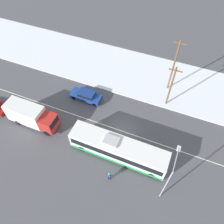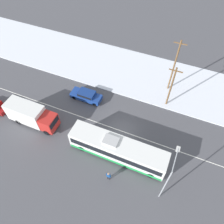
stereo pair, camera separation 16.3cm
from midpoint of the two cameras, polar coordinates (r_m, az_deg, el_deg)
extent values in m
plane|color=#4C4C51|center=(30.38, 2.39, -4.98)|extent=(120.00, 120.00, 0.00)
cube|color=silver|center=(37.90, 8.94, 9.22)|extent=(80.00, 11.29, 0.12)
cube|color=silver|center=(30.38, 2.39, -4.97)|extent=(60.00, 0.12, 0.00)
cube|color=white|center=(27.12, 1.46, -9.65)|extent=(12.20, 2.55, 2.64)
cube|color=black|center=(26.84, 1.48, -9.33)|extent=(11.71, 2.57, 1.00)
cube|color=green|center=(28.08, 1.42, -10.69)|extent=(12.08, 2.57, 0.47)
cube|color=#B2B2B2|center=(26.03, -0.36, -7.47)|extent=(1.80, 1.40, 0.24)
cylinder|color=black|center=(27.28, 10.07, -15.87)|extent=(1.00, 0.28, 1.00)
cylinder|color=black|center=(28.28, 11.38, -11.85)|extent=(1.00, 0.28, 1.00)
cylinder|color=black|center=(28.66, -7.95, -9.41)|extent=(1.00, 0.28, 1.00)
cylinder|color=black|center=(29.61, -5.93, -5.88)|extent=(1.00, 0.28, 1.00)
cube|color=silver|center=(32.05, -21.69, -0.25)|extent=(5.28, 2.30, 2.79)
cube|color=red|center=(30.43, -16.29, -2.66)|extent=(1.90, 2.18, 2.18)
cube|color=black|center=(29.66, -15.00, -2.75)|extent=(0.06, 1.96, 0.96)
cylinder|color=black|center=(30.95, -16.82, -5.29)|extent=(0.90, 0.26, 0.90)
cylinder|color=black|center=(31.74, -14.86, -2.47)|extent=(0.90, 0.26, 0.90)
cylinder|color=black|center=(33.35, -23.36, -2.49)|extent=(0.90, 0.26, 0.90)
cylinder|color=black|center=(34.09, -21.38, 0.06)|extent=(0.90, 0.26, 0.90)
cube|color=navy|center=(33.75, -6.94, 4.11)|extent=(4.79, 1.80, 0.75)
cube|color=navy|center=(33.25, -6.87, 4.78)|extent=(2.49, 1.66, 0.52)
cube|color=black|center=(33.24, -6.87, 4.80)|extent=(2.29, 1.69, 0.41)
cylinder|color=black|center=(34.18, -10.03, 3.67)|extent=(0.64, 0.22, 0.64)
cylinder|color=black|center=(35.06, -8.79, 5.46)|extent=(0.64, 0.22, 0.64)
cylinder|color=black|center=(32.90, -4.74, 1.97)|extent=(0.64, 0.22, 0.64)
cylinder|color=black|center=(33.81, -3.59, 3.87)|extent=(0.64, 0.22, 0.64)
cylinder|color=black|center=(36.14, -26.07, 1.16)|extent=(0.64, 0.22, 0.64)
cylinder|color=#23232D|center=(26.92, -1.15, -16.69)|extent=(0.12, 0.12, 0.76)
cylinder|color=#23232D|center=(26.89, -0.68, -16.87)|extent=(0.12, 0.12, 0.76)
cube|color=#19478C|center=(26.26, -0.94, -16.24)|extent=(0.39, 0.21, 0.62)
sphere|color=tan|center=(25.85, -0.95, -15.87)|extent=(0.26, 0.26, 0.26)
cylinder|color=#19478C|center=(26.33, -1.45, -16.07)|extent=(0.10, 0.10, 0.59)
cylinder|color=#19478C|center=(26.25, -0.42, -16.46)|extent=(0.10, 0.10, 0.59)
cylinder|color=#9EA3A8|center=(23.91, 13.62, -18.11)|extent=(0.14, 0.14, 6.94)
cylinder|color=#9EA3A8|center=(21.51, 16.15, -11.91)|extent=(0.10, 2.62, 0.10)
cube|color=silver|center=(22.24, 16.83, -9.12)|extent=(0.36, 0.60, 0.16)
cylinder|color=brown|center=(31.72, 14.93, 6.26)|extent=(0.24, 0.24, 7.14)
cube|color=brown|center=(29.68, 16.16, 10.38)|extent=(1.80, 0.12, 0.12)
cylinder|color=brown|center=(33.64, 15.61, 11.32)|extent=(0.24, 0.24, 8.95)
cube|color=brown|center=(31.31, 17.22, 16.80)|extent=(1.80, 0.12, 0.12)
camera|label=1|loc=(0.08, -90.15, -0.20)|focal=35.00mm
camera|label=2|loc=(0.08, 89.85, 0.20)|focal=35.00mm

